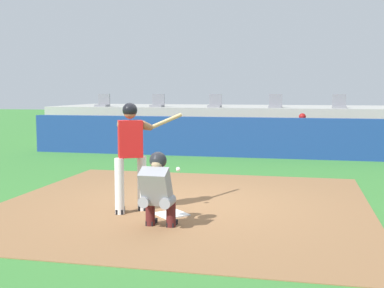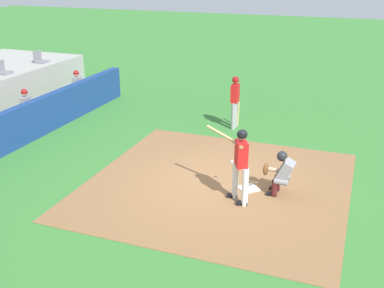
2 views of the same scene
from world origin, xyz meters
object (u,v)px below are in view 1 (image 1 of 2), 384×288
at_px(stadium_seat_3, 275,104).
at_px(stadium_seat_1, 158,103).
at_px(stadium_seat_0, 103,103).
at_px(stadium_seat_2, 215,104).
at_px(batter_at_plate, 132,150).
at_px(dugout_player_0, 302,134).
at_px(stadium_seat_4, 339,104).
at_px(home_plate, 172,214).
at_px(catcher_crouched, 158,187).

bearing_deg(stadium_seat_3, stadium_seat_1, 180.00).
xyz_separation_m(stadium_seat_0, stadium_seat_2, (4.33, 0.00, 0.00)).
height_order(batter_at_plate, dugout_player_0, batter_at_plate).
bearing_deg(stadium_seat_0, stadium_seat_3, 0.00).
bearing_deg(stadium_seat_1, dugout_player_0, -21.11).
distance_m(stadium_seat_3, stadium_seat_4, 2.17).
height_order(dugout_player_0, stadium_seat_0, stadium_seat_0).
xyz_separation_m(stadium_seat_2, stadium_seat_3, (2.17, 0.00, 0.00)).
bearing_deg(dugout_player_0, stadium_seat_1, 158.89).
relative_size(home_plate, catcher_crouched, 0.28).
xyz_separation_m(dugout_player_0, stadium_seat_3, (-0.94, 2.03, 0.86)).
bearing_deg(batter_at_plate, catcher_crouched, -50.49).
relative_size(batter_at_plate, stadium_seat_3, 3.76).
xyz_separation_m(batter_at_plate, stadium_seat_2, (-0.40, 10.11, 0.50)).
bearing_deg(batter_at_plate, stadium_seat_2, 92.27).
relative_size(batter_at_plate, stadium_seat_4, 3.76).
xyz_separation_m(catcher_crouched, dugout_player_0, (2.02, 8.90, 0.07)).
height_order(catcher_crouched, stadium_seat_2, stadium_seat_2).
relative_size(batter_at_plate, catcher_crouched, 1.14).
bearing_deg(stadium_seat_0, home_plate, -61.98).
distance_m(batter_at_plate, stadium_seat_4, 10.86).
xyz_separation_m(dugout_player_0, stadium_seat_0, (-7.44, 2.03, 0.86)).
distance_m(stadium_seat_0, stadium_seat_1, 2.17).
bearing_deg(catcher_crouched, stadium_seat_3, 84.33).
height_order(stadium_seat_1, stadium_seat_4, same).
height_order(home_plate, stadium_seat_3, stadium_seat_3).
height_order(stadium_seat_0, stadium_seat_4, same).
xyz_separation_m(batter_at_plate, stadium_seat_1, (-2.57, 10.11, 0.50)).
relative_size(home_plate, stadium_seat_4, 0.92).
xyz_separation_m(stadium_seat_1, stadium_seat_2, (2.17, 0.00, 0.00)).
bearing_deg(stadium_seat_2, stadium_seat_0, 180.00).
height_order(batter_at_plate, stadium_seat_2, stadium_seat_2).
distance_m(stadium_seat_0, stadium_seat_2, 4.33).
bearing_deg(batter_at_plate, stadium_seat_0, 115.09).
bearing_deg(stadium_seat_4, stadium_seat_3, 180.00).
bearing_deg(stadium_seat_2, stadium_seat_1, 180.00).
height_order(batter_at_plate, catcher_crouched, batter_at_plate).
relative_size(stadium_seat_0, stadium_seat_3, 1.00).
relative_size(catcher_crouched, stadium_seat_1, 3.29).
distance_m(catcher_crouched, stadium_seat_2, 11.03).
xyz_separation_m(catcher_crouched, stadium_seat_3, (1.08, 10.93, 0.93)).
bearing_deg(stadium_seat_1, batter_at_plate, -75.75).
distance_m(dugout_player_0, stadium_seat_2, 3.81).
relative_size(catcher_crouched, stadium_seat_2, 3.29).
height_order(batter_at_plate, stadium_seat_1, stadium_seat_1).
xyz_separation_m(home_plate, dugout_player_0, (2.02, 8.14, 0.65)).
bearing_deg(catcher_crouched, stadium_seat_1, 106.55).
relative_size(batter_at_plate, stadium_seat_1, 3.76).
relative_size(stadium_seat_1, stadium_seat_2, 1.00).
bearing_deg(stadium_seat_4, stadium_seat_2, 180.00).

